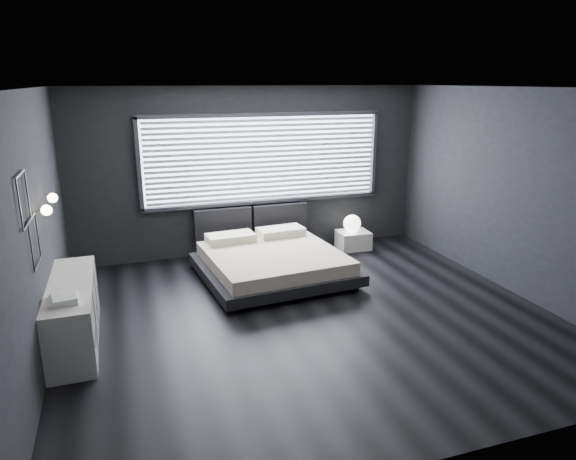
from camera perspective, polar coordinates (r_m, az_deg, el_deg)
name	(u,v)px	position (r m, az deg, el deg)	size (l,w,h in m)	color
room	(310,209)	(6.15, 2.50, 2.36)	(6.04, 6.00, 2.80)	black
window	(265,159)	(8.69, -2.62, 7.88)	(4.14, 0.09, 1.52)	white
headboard	(252,221)	(8.78, -4.04, 1.01)	(1.96, 0.16, 0.52)	black
sconce_near	(46,210)	(5.82, -25.28, 2.00)	(0.18, 0.11, 0.11)	silver
sconce_far	(52,198)	(6.40, -24.73, 3.25)	(0.18, 0.11, 0.11)	silver
wall_art_upper	(24,199)	(5.20, -27.30, 3.03)	(0.01, 0.48, 0.48)	#47474C
wall_art_lower	(35,241)	(5.55, -26.32, -1.13)	(0.01, 0.48, 0.48)	#47474C
bed	(273,262)	(7.75, -1.73, -3.53)	(2.28, 2.19, 0.55)	black
nightstand	(353,240)	(9.17, 7.26, -1.10)	(0.54, 0.45, 0.31)	white
orb_lamp	(352,223)	(9.07, 7.13, 0.73)	(0.30, 0.30, 0.30)	white
dresser	(73,313)	(6.34, -22.82, -8.47)	(0.53, 1.81, 0.72)	white
book_stack	(63,298)	(5.72, -23.68, -6.96)	(0.30, 0.38, 0.07)	white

